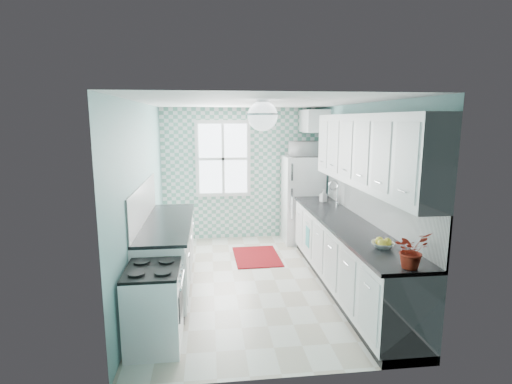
{
  "coord_description": "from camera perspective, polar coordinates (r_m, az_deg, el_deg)",
  "views": [
    {
      "loc": [
        -0.62,
        -5.37,
        2.28
      ],
      "look_at": [
        0.05,
        0.25,
        1.25
      ],
      "focal_mm": 28.0,
      "sensor_mm": 36.0,
      "label": 1
    }
  ],
  "objects": [
    {
      "name": "floor",
      "position": [
        5.87,
        -0.2,
        -12.65
      ],
      "size": [
        3.0,
        4.4,
        0.02
      ],
      "primitive_type": "cube",
      "color": "silver",
      "rests_on": "ground"
    },
    {
      "name": "wall_back",
      "position": [
        7.67,
        -2.1,
        2.61
      ],
      "size": [
        3.0,
        0.02,
        2.5
      ],
      "primitive_type": "cube",
      "color": "#71A7A5",
      "rests_on": "floor"
    },
    {
      "name": "countertop_right",
      "position": [
        5.46,
        12.78,
        -4.38
      ],
      "size": [
        0.63,
        3.6,
        0.04
      ],
      "primitive_type": "cube",
      "color": "black",
      "rests_on": "base_cabinets_right"
    },
    {
      "name": "fridge",
      "position": [
        7.52,
        6.65,
        -1.04
      ],
      "size": [
        0.7,
        0.7,
        1.61
      ],
      "rotation": [
        0.0,
        0.0,
        0.03
      ],
      "color": "white",
      "rests_on": "floor"
    },
    {
      "name": "countertop_left",
      "position": [
        5.49,
        -12.52,
        -4.27
      ],
      "size": [
        0.63,
        2.15,
        0.04
      ],
      "primitive_type": "cube",
      "color": "black",
      "rests_on": "base_cabinets_left"
    },
    {
      "name": "sink",
      "position": [
        6.38,
        9.99,
        -2.06
      ],
      "size": [
        0.51,
        0.43,
        0.53
      ],
      "rotation": [
        0.0,
        0.0,
        -0.04
      ],
      "color": "silver",
      "rests_on": "countertop_right"
    },
    {
      "name": "base_cabinets_right",
      "position": [
        5.6,
        12.73,
        -9.03
      ],
      "size": [
        0.6,
        3.6,
        0.9
      ],
      "primitive_type": "cube",
      "color": "white",
      "rests_on": "floor"
    },
    {
      "name": "upper_cabinets_right",
      "position": [
        5.17,
        15.53,
        5.72
      ],
      "size": [
        0.33,
        3.2,
        0.9
      ],
      "primitive_type": "cube",
      "color": "white",
      "rests_on": "wall_right"
    },
    {
      "name": "wall_front",
      "position": [
        3.38,
        4.11,
        -7.49
      ],
      "size": [
        3.0,
        0.02,
        2.5
      ],
      "primitive_type": "cube",
      "color": "#71A7A5",
      "rests_on": "floor"
    },
    {
      "name": "ceiling_light",
      "position": [
        4.61,
        0.94,
        10.85
      ],
      "size": [
        0.34,
        0.34,
        0.35
      ],
      "color": "silver",
      "rests_on": "ceiling"
    },
    {
      "name": "wall_left",
      "position": [
        5.54,
        -15.93,
        -0.8
      ],
      "size": [
        0.02,
        4.4,
        2.5
      ],
      "primitive_type": "cube",
      "color": "#71A7A5",
      "rests_on": "floor"
    },
    {
      "name": "backsplash_left",
      "position": [
        5.47,
        -15.79,
        -1.52
      ],
      "size": [
        0.02,
        2.15,
        0.51
      ],
      "primitive_type": "cube",
      "color": "white",
      "rests_on": "wall_left"
    },
    {
      "name": "upper_cabinet_fridge",
      "position": [
        7.45,
        8.27,
        9.99
      ],
      "size": [
        0.4,
        0.74,
        0.4
      ],
      "primitive_type": "cube",
      "color": "white",
      "rests_on": "wall_right"
    },
    {
      "name": "rug",
      "position": [
        6.8,
        0.09,
        -9.21
      ],
      "size": [
        0.76,
        1.07,
        0.02
      ],
      "primitive_type": "cube",
      "rotation": [
        0.0,
        0.0,
        0.02
      ],
      "color": "#67010D",
      "rests_on": "floor"
    },
    {
      "name": "fruit_bowl",
      "position": [
        4.48,
        17.66,
        -7.21
      ],
      "size": [
        0.3,
        0.3,
        0.06
      ],
      "primitive_type": "imported",
      "rotation": [
        0.0,
        0.0,
        -0.32
      ],
      "color": "white",
      "rests_on": "countertop_right"
    },
    {
      "name": "window",
      "position": [
        7.57,
        -4.73,
        4.76
      ],
      "size": [
        1.04,
        0.05,
        1.44
      ],
      "color": "white",
      "rests_on": "wall_back"
    },
    {
      "name": "soap_bottle",
      "position": [
        6.67,
        9.6,
        -0.51
      ],
      "size": [
        0.12,
        0.12,
        0.2
      ],
      "primitive_type": "imported",
      "rotation": [
        0.0,
        0.0,
        0.34
      ],
      "color": "#9FBAC0",
      "rests_on": "countertop_right"
    },
    {
      "name": "ceiling",
      "position": [
        5.41,
        -0.22,
        12.76
      ],
      "size": [
        3.0,
        4.4,
        0.02
      ],
      "primitive_type": "cube",
      "color": "white",
      "rests_on": "wall_back"
    },
    {
      "name": "wall_right",
      "position": [
        5.86,
        14.61,
        -0.13
      ],
      "size": [
        0.02,
        4.4,
        2.5
      ],
      "primitive_type": "cube",
      "color": "#71A7A5",
      "rests_on": "floor"
    },
    {
      "name": "accent_wall",
      "position": [
        7.65,
        -2.09,
        2.58
      ],
      "size": [
        3.0,
        0.01,
        2.5
      ],
      "primitive_type": "cube",
      "color": "#67A892",
      "rests_on": "wall_back"
    },
    {
      "name": "potted_plant",
      "position": [
        3.93,
        21.3,
        -7.72
      ],
      "size": [
        0.39,
        0.37,
        0.34
      ],
      "primitive_type": "imported",
      "rotation": [
        0.0,
        0.0,
        0.4
      ],
      "color": "#B42330",
      "rests_on": "countertop_right"
    },
    {
      "name": "base_cabinets_left",
      "position": [
        5.63,
        -12.49,
        -8.9
      ],
      "size": [
        0.6,
        2.15,
        0.9
      ],
      "primitive_type": "cube",
      "color": "white",
      "rests_on": "floor"
    },
    {
      "name": "microwave",
      "position": [
        7.39,
        6.8,
        6.15
      ],
      "size": [
        0.51,
        0.36,
        0.28
      ],
      "primitive_type": "imported",
      "rotation": [
        0.0,
        0.0,
        3.18
      ],
      "color": "white",
      "rests_on": "fridge"
    },
    {
      "name": "backsplash_right",
      "position": [
        5.5,
        15.87,
        -1.45
      ],
      "size": [
        0.02,
        3.6,
        0.51
      ],
      "primitive_type": "cube",
      "color": "white",
      "rests_on": "wall_right"
    },
    {
      "name": "dish_towel",
      "position": [
        6.3,
        7.39,
        -6.36
      ],
      "size": [
        0.03,
        0.21,
        0.31
      ],
      "primitive_type": "cube",
      "rotation": [
        0.0,
        0.0,
        0.07
      ],
      "color": "#61B0AF",
      "rests_on": "base_cabinets_right"
    },
    {
      "name": "stove",
      "position": [
        4.32,
        -14.36,
        -15.46
      ],
      "size": [
        0.54,
        0.67,
        0.81
      ],
      "rotation": [
        0.0,
        0.0,
        0.03
      ],
      "color": "silver",
      "rests_on": "floor"
    }
  ]
}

